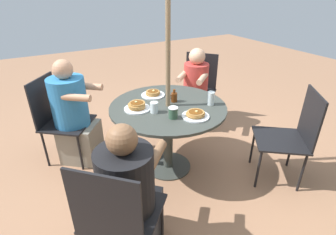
# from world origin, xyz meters

# --- Properties ---
(ground_plane) EXTENTS (12.00, 12.00, 0.00)m
(ground_plane) POSITION_xyz_m (0.00, 0.00, 0.00)
(ground_plane) COLOR #9E7051
(patio_table) EXTENTS (1.15, 1.15, 0.74)m
(patio_table) POSITION_xyz_m (0.00, 0.00, 0.61)
(patio_table) COLOR #383D38
(patio_table) RESTS_ON ground
(umbrella_pole) EXTENTS (0.05, 0.05, 2.45)m
(umbrella_pole) POSITION_xyz_m (0.00, 0.00, 1.22)
(umbrella_pole) COLOR #846B4C
(umbrella_pole) RESTS_ON ground
(patio_chair_north) EXTENTS (0.66, 0.66, 0.95)m
(patio_chair_north) POSITION_xyz_m (0.84, 0.87, 0.54)
(patio_chair_north) COLOR black
(patio_chair_north) RESTS_ON ground
(diner_north) EXTENTS (0.59, 0.59, 1.09)m
(diner_north) POSITION_xyz_m (0.71, 0.73, 0.49)
(diner_north) COLOR #3D3D42
(diner_north) RESTS_ON ground
(patio_chair_east) EXTENTS (0.66, 0.66, 0.95)m
(patio_chair_east) POSITION_xyz_m (-0.96, 0.73, 0.54)
(patio_chair_east) COLOR black
(patio_chair_east) RESTS_ON ground
(patio_chair_south) EXTENTS (0.66, 0.66, 0.95)m
(patio_chair_south) POSITION_xyz_m (-0.92, -0.78, 0.54)
(patio_chair_south) COLOR black
(patio_chair_south) RESTS_ON ground
(diner_south) EXTENTS (0.58, 0.56, 1.08)m
(diner_south) POSITION_xyz_m (-0.78, -0.66, 0.50)
(diner_south) COLOR beige
(diner_south) RESTS_ON ground
(patio_chair_west) EXTENTS (0.66, 0.66, 0.95)m
(patio_chair_west) POSITION_xyz_m (0.95, -0.74, 0.54)
(patio_chair_west) COLOR black
(patio_chair_west) RESTS_ON ground
(diner_west) EXTENTS (0.58, 0.57, 1.16)m
(diner_west) POSITION_xyz_m (0.81, -0.63, 0.52)
(diner_west) COLOR gray
(diner_west) RESTS_ON ground
(pancake_plate_a) EXTENTS (0.25, 0.25, 0.08)m
(pancake_plate_a) POSITION_xyz_m (0.30, -0.07, 0.77)
(pancake_plate_a) COLOR white
(pancake_plate_a) RESTS_ON patio_table
(pancake_plate_b) EXTENTS (0.25, 0.25, 0.06)m
(pancake_plate_b) POSITION_xyz_m (0.02, -0.29, 0.76)
(pancake_plate_b) COLOR white
(pancake_plate_b) RESTS_ON patio_table
(pancake_plate_c) EXTENTS (0.25, 0.25, 0.06)m
(pancake_plate_c) POSITION_xyz_m (-0.10, 0.33, 0.76)
(pancake_plate_c) COLOR white
(pancake_plate_c) RESTS_ON patio_table
(syrup_bottle) EXTENTS (0.08, 0.06, 0.13)m
(syrup_bottle) POSITION_xyz_m (-0.10, -0.05, 0.79)
(syrup_bottle) COLOR #602D0F
(syrup_bottle) RESTS_ON patio_table
(coffee_cup) EXTENTS (0.09, 0.09, 0.10)m
(coffee_cup) POSITION_xyz_m (0.09, 0.25, 0.79)
(coffee_cup) COLOR #33513D
(coffee_cup) RESTS_ON patio_table
(drinking_glass_a) EXTENTS (0.07, 0.07, 0.13)m
(drinking_glass_a) POSITION_xyz_m (-0.38, 0.18, 0.81)
(drinking_glass_a) COLOR silver
(drinking_glass_a) RESTS_ON patio_table
(drinking_glass_b) EXTENTS (0.07, 0.07, 0.10)m
(drinking_glass_b) POSITION_xyz_m (0.18, 0.07, 0.79)
(drinking_glass_b) COLOR silver
(drinking_glass_b) RESTS_ON patio_table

